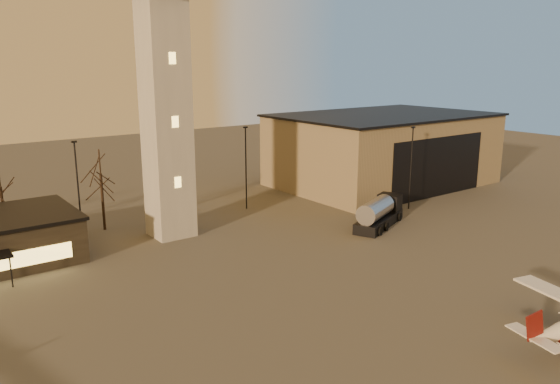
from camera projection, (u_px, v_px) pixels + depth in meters
The scene contains 6 objects.
ground at pixel (386, 355), 33.80m from camera, with size 220.00×220.00×0.00m, color #423F3D.
control_tower at pixel (164, 76), 53.36m from camera, with size 6.80×6.80×32.60m.
hangar at pixel (383, 149), 79.99m from camera, with size 30.60×20.60×10.30m.
light_poles at pixel (170, 182), 56.99m from camera, with size 58.50×12.25×10.14m.
tree_row at pixel (4, 181), 54.97m from camera, with size 37.20×9.20×8.80m.
fuel_truck at pixel (379, 215), 59.86m from camera, with size 9.11×5.74×3.28m.
Camera 1 is at (-23.48, -20.52, 17.75)m, focal length 35.00 mm.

